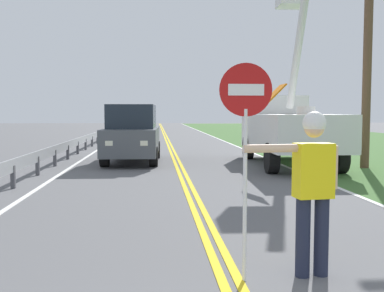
# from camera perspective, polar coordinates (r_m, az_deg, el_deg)

# --- Properties ---
(centerline_yellow_left) EXTENTS (0.11, 110.00, 0.01)m
(centerline_yellow_left) POSITION_cam_1_polar(r_m,az_deg,el_deg) (21.63, -2.76, -0.61)
(centerline_yellow_left) COLOR yellow
(centerline_yellow_left) RESTS_ON ground
(centerline_yellow_right) EXTENTS (0.11, 110.00, 0.01)m
(centerline_yellow_right) POSITION_cam_1_polar(r_m,az_deg,el_deg) (21.63, -2.28, -0.61)
(centerline_yellow_right) COLOR yellow
(centerline_yellow_right) RESTS_ON ground
(edge_line_right) EXTENTS (0.12, 110.00, 0.01)m
(edge_line_right) POSITION_cam_1_polar(r_m,az_deg,el_deg) (22.06, 6.86, -0.54)
(edge_line_right) COLOR silver
(edge_line_right) RESTS_ON ground
(edge_line_left) EXTENTS (0.12, 110.00, 0.01)m
(edge_line_left) POSITION_cam_1_polar(r_m,az_deg,el_deg) (21.80, -12.02, -0.66)
(edge_line_left) COLOR silver
(edge_line_left) RESTS_ON ground
(flagger_worker) EXTENTS (1.08, 0.28, 1.83)m
(flagger_worker) POSITION_cam_1_polar(r_m,az_deg,el_deg) (5.16, 14.86, -4.47)
(flagger_worker) COLOR #1E2338
(flagger_worker) RESTS_ON ground
(stop_sign_paddle) EXTENTS (0.56, 0.04, 2.33)m
(stop_sign_paddle) POSITION_cam_1_polar(r_m,az_deg,el_deg) (4.81, 6.74, 2.95)
(stop_sign_paddle) COLOR silver
(stop_sign_paddle) RESTS_ON ground
(utility_bucket_truck) EXTENTS (2.90, 6.89, 6.17)m
(utility_bucket_truck) POSITION_cam_1_polar(r_m,az_deg,el_deg) (16.35, 11.67, 2.79)
(utility_bucket_truck) COLOR white
(utility_bucket_truck) RESTS_ON ground
(oncoming_suv_nearest) EXTENTS (2.04, 4.66, 2.10)m
(oncoming_suv_nearest) POSITION_cam_1_polar(r_m,az_deg,el_deg) (16.76, -7.47, 1.59)
(oncoming_suv_nearest) COLOR #4C5156
(oncoming_suv_nearest) RESTS_ON ground
(utility_pole_near) EXTENTS (1.80, 0.28, 8.12)m
(utility_pole_near) POSITION_cam_1_polar(r_m,az_deg,el_deg) (16.11, 21.22, 12.59)
(utility_pole_near) COLOR brown
(utility_pole_near) RESTS_ON ground
(guardrail_left_shoulder) EXTENTS (0.10, 32.00, 0.71)m
(guardrail_left_shoulder) POSITION_cam_1_polar(r_m,az_deg,el_deg) (17.19, -16.05, -0.29)
(guardrail_left_shoulder) COLOR #9EA0A3
(guardrail_left_shoulder) RESTS_ON ground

